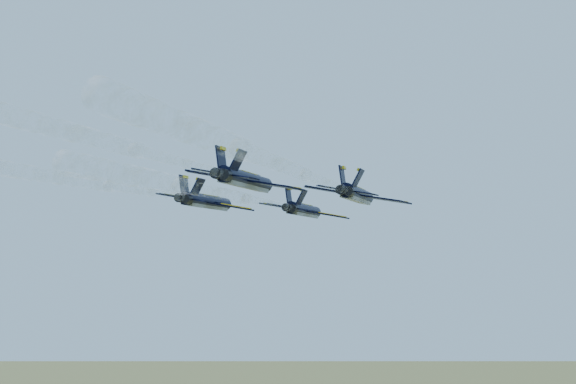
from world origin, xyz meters
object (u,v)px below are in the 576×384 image
Objects in this scene: jet_lead at (304,211)px; jet_slot at (247,181)px; jet_right at (358,195)px; jet_left at (208,202)px.

jet_slot is (9.20, -24.17, 0.00)m from jet_lead.
jet_right is at bearing -52.06° from jet_lead.
jet_left is 1.00× the size of jet_slot.
jet_lead is 1.00× the size of jet_right.
jet_slot is at bearing -54.14° from jet_left.
jet_right is at bearing -2.20° from jet_left.
jet_slot is (-4.31, -15.71, 0.00)m from jet_right.
jet_slot is at bearing -89.15° from jet_lead.
jet_right is 1.00× the size of jet_slot.
jet_slot is at bearing -125.34° from jet_right.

